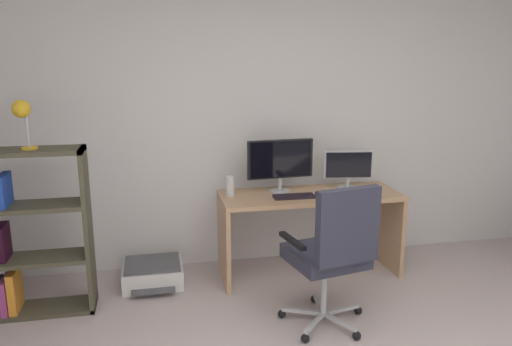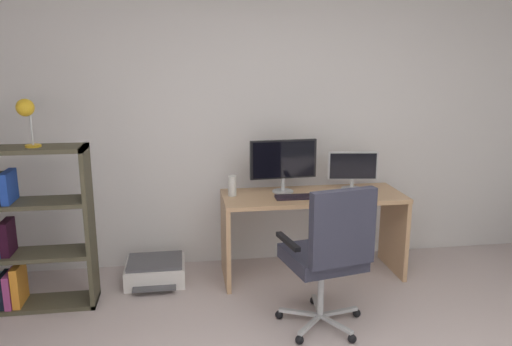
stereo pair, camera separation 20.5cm
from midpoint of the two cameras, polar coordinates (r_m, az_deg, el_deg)
name	(u,v)px [view 2 (the right image)]	position (r m, az deg, el deg)	size (l,w,h in m)	color
wall_back	(268,116)	(4.53, 2.65, 6.54)	(5.36, 0.10, 2.69)	silver
desk	(312,215)	(4.32, 7.80, -4.81)	(1.53, 0.57, 0.73)	tan
monitor_main	(283,161)	(4.24, 4.52, 1.35)	(0.57, 0.18, 0.45)	#B2B5B7
monitor_secondary	(353,168)	(4.43, 12.26, 0.56)	(0.43, 0.18, 0.33)	#B2B5B7
keyboard	(296,197)	(4.13, 6.00, -2.75)	(0.34, 0.13, 0.02)	black
computer_mouse	(323,196)	(4.17, 9.04, -2.59)	(0.06, 0.10, 0.03)	black
desktop_speaker	(232,186)	(4.16, -1.32, -1.49)	(0.07, 0.07, 0.17)	silver
office_chair	(329,251)	(3.44, 10.05, -8.73)	(0.63, 0.66, 1.06)	#B7BABC
bookshelf	(18,234)	(4.08, -24.22, -6.39)	(0.85, 0.29, 1.24)	#46412F
desk_lamp	(26,111)	(3.85, -23.36, 6.46)	(0.15, 0.13, 0.34)	gold
printer	(155,271)	(4.38, -10.06, -10.94)	(0.49, 0.50, 0.19)	silver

